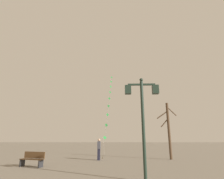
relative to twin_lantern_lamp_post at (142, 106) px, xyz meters
name	(u,v)px	position (x,y,z in m)	size (l,w,h in m)	color
ground_plane	(112,156)	(-1.69, 12.03, -3.10)	(160.00, 160.00, 0.00)	#756B5B
twin_lantern_lamp_post	(142,106)	(0.00, 0.00, 0.00)	(1.55, 0.28, 4.45)	#1E2D23
kite_train	(109,102)	(-2.25, 16.54, 3.52)	(0.69, 15.10, 12.99)	brown
kite_flyer	(99,149)	(-2.67, 7.67, -2.20)	(0.26, 0.61, 1.71)	#1E1E2D
bare_tree	(169,129)	(3.42, 8.38, -0.56)	(1.77, 0.29, 4.87)	#4C3826
park_bench	(32,159)	(-6.50, 3.90, -2.65)	(1.66, 0.91, 0.89)	brown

